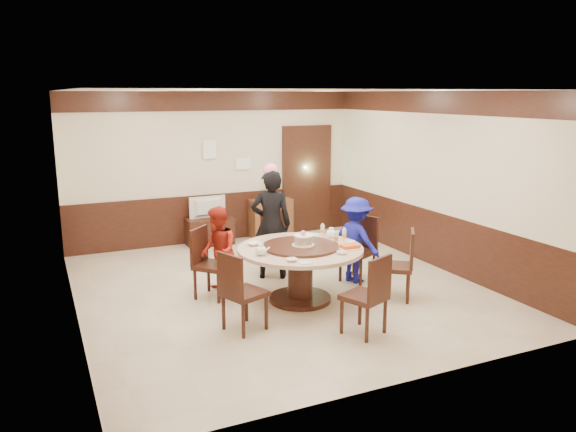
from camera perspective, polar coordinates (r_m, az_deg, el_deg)
name	(u,v)px	position (r m, az deg, el deg)	size (l,w,h in m)	color
room	(279,215)	(7.93, -0.95, 0.09)	(6.00, 6.04, 2.84)	beige
banquet_table	(300,263)	(7.56, 1.26, -4.79)	(1.68, 1.68, 0.78)	black
chair_0	(358,261)	(8.50, 7.14, -4.55)	(0.59, 0.59, 0.97)	black
chair_1	(273,253)	(8.82, -1.49, -3.82)	(0.58, 0.59, 0.97)	black
chair_2	(212,276)	(7.84, -7.76, -6.03)	(0.62, 0.62, 0.97)	black
chair_3	(243,306)	(6.75, -4.57, -9.06)	(0.57, 0.57, 0.97)	black
chair_4	(365,309)	(6.68, 7.85, -9.36)	(0.57, 0.58, 0.97)	black
chair_5	(396,277)	(7.85, 10.96, -6.13)	(0.62, 0.61, 0.97)	black
person_standing	(271,224)	(8.44, -1.72, -0.86)	(0.61, 0.40, 1.67)	black
person_red	(218,252)	(7.80, -7.13, -3.63)	(0.61, 0.48, 1.26)	#A02215
person_blue	(356,240)	(8.37, 6.93, -2.42)	(0.83, 0.48, 1.28)	#181B9D
birthday_cake	(303,240)	(7.48, 1.55, -2.46)	(0.30, 0.30, 0.20)	white
teapot_left	(261,251)	(7.14, -2.78, -3.53)	(0.17, 0.15, 0.13)	white
teapot_right	(331,233)	(8.01, 4.42, -1.78)	(0.17, 0.15, 0.13)	white
bowl_0	(254,244)	(7.61, -3.48, -2.84)	(0.17, 0.17, 0.04)	white
bowl_1	(342,253)	(7.22, 5.48, -3.73)	(0.13, 0.13, 0.04)	white
bowl_2	(292,260)	(6.89, 0.38, -4.48)	(0.14, 0.14, 0.04)	white
bowl_3	(350,242)	(7.71, 6.30, -2.69)	(0.14, 0.14, 0.04)	white
saucer_near	(305,262)	(6.84, 1.73, -4.73)	(0.18, 0.18, 0.01)	white
saucer_far	(313,235)	(8.13, 2.60, -1.95)	(0.18, 0.18, 0.01)	white
shrimp_platter	(350,247)	(7.45, 6.32, -3.17)	(0.30, 0.20, 0.06)	white
bottle_0	(336,238)	(7.70, 4.93, -2.22)	(0.06, 0.06, 0.16)	silver
bottle_1	(344,235)	(7.88, 5.73, -1.91)	(0.06, 0.06, 0.16)	silver
bottle_2	(323,230)	(8.11, 3.53, -1.46)	(0.06, 0.06, 0.16)	silver
tv_stand	(209,231)	(10.55, -7.98, -1.53)	(0.85, 0.45, 0.50)	black
television	(209,208)	(10.45, -8.06, 0.86)	(0.69, 0.09, 0.40)	gray
side_cabinet	(271,218)	(10.96, -1.77, -0.23)	(0.80, 0.40, 0.75)	brown
thermos	(271,190)	(10.85, -1.79, 2.69)	(0.15, 0.15, 0.38)	silver
notice_left	(210,149)	(10.53, -7.95, 6.73)	(0.25, 0.00, 0.35)	white
notice_right	(243,164)	(10.76, -4.57, 5.32)	(0.30, 0.00, 0.22)	white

